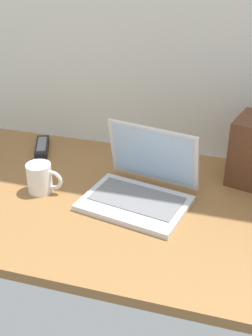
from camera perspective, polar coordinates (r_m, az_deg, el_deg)
desk at (r=1.40m, az=-1.23°, el=-4.66°), size 1.60×0.76×0.03m
laptop at (r=1.37m, az=1.96°, el=-2.31°), size 0.35×0.32×0.22m
coffee_mug at (r=1.43m, az=-10.86°, el=-1.23°), size 0.12×0.08×0.10m
remote_control_far at (r=1.72m, az=-10.66°, el=2.69°), size 0.10×0.17×0.02m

